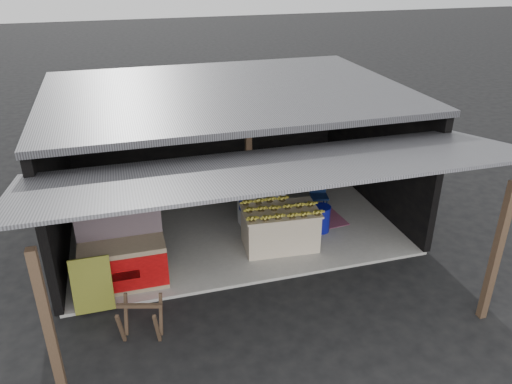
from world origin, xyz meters
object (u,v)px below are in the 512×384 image
object	(u,v)px
white_crate	(261,205)
plastic_chair	(319,192)
sawhorse	(141,317)
neighbor_stall	(124,263)
water_barrel	(321,219)
banana_table	(280,228)

from	to	relation	value
white_crate	plastic_chair	size ratio (longest dim) A/B	1.22
white_crate	sawhorse	distance (m)	4.00
neighbor_stall	sawhorse	size ratio (longest dim) A/B	2.08
neighbor_stall	water_barrel	world-z (taller)	neighbor_stall
banana_table	white_crate	world-z (taller)	white_crate
white_crate	water_barrel	xyz separation A→B (m)	(1.16, -0.60, -0.22)
banana_table	plastic_chair	bearing A→B (deg)	46.50
white_crate	water_barrel	bearing A→B (deg)	-32.43
white_crate	neighbor_stall	bearing A→B (deg)	-159.84
water_barrel	plastic_chair	xyz separation A→B (m)	(0.30, 0.88, 0.20)
banana_table	sawhorse	distance (m)	3.49
white_crate	plastic_chair	xyz separation A→B (m)	(1.46, 0.28, -0.02)
banana_table	neighbor_stall	xyz separation A→B (m)	(-3.10, -0.47, 0.05)
sawhorse	water_barrel	size ratio (longest dim) A/B	1.34
sawhorse	water_barrel	xyz separation A→B (m)	(3.96, 2.25, -0.09)
banana_table	white_crate	distance (m)	0.95
neighbor_stall	sawhorse	world-z (taller)	neighbor_stall
sawhorse	water_barrel	world-z (taller)	sawhorse
sawhorse	water_barrel	distance (m)	4.56
white_crate	neighbor_stall	size ratio (longest dim) A/B	0.64
sawhorse	plastic_chair	distance (m)	5.29
banana_table	white_crate	bearing A→B (deg)	101.44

